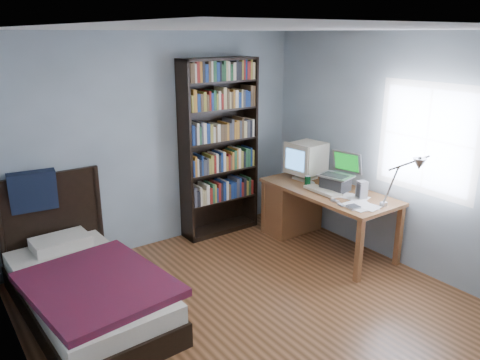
{
  "coord_description": "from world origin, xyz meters",
  "views": [
    {
      "loc": [
        -2.33,
        -2.81,
        2.47
      ],
      "look_at": [
        0.34,
        0.93,
        1.02
      ],
      "focal_mm": 35.0,
      "sensor_mm": 36.0,
      "label": 1
    }
  ],
  "objects_px": {
    "crt_monitor": "(306,158)",
    "keyboard": "(323,191)",
    "laptop": "(337,180)",
    "desk_lamp": "(414,169)",
    "speaker": "(362,190)",
    "desk": "(300,203)",
    "bookshelf": "(219,148)",
    "soda_can": "(308,181)",
    "bed": "(83,285)"
  },
  "relations": [
    {
      "from": "crt_monitor",
      "to": "keyboard",
      "type": "xyz_separation_m",
      "value": [
        -0.21,
        -0.5,
        -0.25
      ]
    },
    {
      "from": "crt_monitor",
      "to": "laptop",
      "type": "relative_size",
      "value": 1.05
    },
    {
      "from": "desk_lamp",
      "to": "speaker",
      "type": "bearing_deg",
      "value": 79.47
    },
    {
      "from": "desk",
      "to": "keyboard",
      "type": "relative_size",
      "value": 3.58
    },
    {
      "from": "desk_lamp",
      "to": "bookshelf",
      "type": "distance_m",
      "value": 2.37
    },
    {
      "from": "speaker",
      "to": "bookshelf",
      "type": "bearing_deg",
      "value": 136.1
    },
    {
      "from": "soda_can",
      "to": "laptop",
      "type": "bearing_deg",
      "value": -60.24
    },
    {
      "from": "soda_can",
      "to": "bookshelf",
      "type": "height_order",
      "value": "bookshelf"
    },
    {
      "from": "crt_monitor",
      "to": "laptop",
      "type": "distance_m",
      "value": 0.56
    },
    {
      "from": "desk_lamp",
      "to": "bookshelf",
      "type": "bearing_deg",
      "value": 107.64
    },
    {
      "from": "laptop",
      "to": "bed",
      "type": "distance_m",
      "value": 2.95
    },
    {
      "from": "desk",
      "to": "keyboard",
      "type": "bearing_deg",
      "value": -103.71
    },
    {
      "from": "keyboard",
      "to": "bed",
      "type": "height_order",
      "value": "bed"
    },
    {
      "from": "keyboard",
      "to": "bookshelf",
      "type": "relative_size",
      "value": 0.21
    },
    {
      "from": "bookshelf",
      "to": "keyboard",
      "type": "bearing_deg",
      "value": -61.4
    },
    {
      "from": "desk_lamp",
      "to": "soda_can",
      "type": "height_order",
      "value": "desk_lamp"
    },
    {
      "from": "keyboard",
      "to": "bookshelf",
      "type": "bearing_deg",
      "value": 119.96
    },
    {
      "from": "laptop",
      "to": "desk_lamp",
      "type": "height_order",
      "value": "desk_lamp"
    },
    {
      "from": "desk",
      "to": "keyboard",
      "type": "distance_m",
      "value": 0.6
    },
    {
      "from": "speaker",
      "to": "soda_can",
      "type": "height_order",
      "value": "speaker"
    },
    {
      "from": "speaker",
      "to": "desk",
      "type": "bearing_deg",
      "value": 113.21
    },
    {
      "from": "speaker",
      "to": "soda_can",
      "type": "relative_size",
      "value": 1.56
    },
    {
      "from": "desk_lamp",
      "to": "bed",
      "type": "distance_m",
      "value": 3.27
    },
    {
      "from": "crt_monitor",
      "to": "bookshelf",
      "type": "xyz_separation_m",
      "value": [
        -0.85,
        0.67,
        0.11
      ]
    },
    {
      "from": "laptop",
      "to": "keyboard",
      "type": "height_order",
      "value": "laptop"
    },
    {
      "from": "laptop",
      "to": "bed",
      "type": "height_order",
      "value": "laptop"
    },
    {
      "from": "desk",
      "to": "crt_monitor",
      "type": "height_order",
      "value": "crt_monitor"
    },
    {
      "from": "laptop",
      "to": "soda_can",
      "type": "relative_size",
      "value": 3.54
    },
    {
      "from": "crt_monitor",
      "to": "desk_lamp",
      "type": "relative_size",
      "value": 0.71
    },
    {
      "from": "bookshelf",
      "to": "bed",
      "type": "xyz_separation_m",
      "value": [
        -2.03,
        -0.8,
        -0.85
      ]
    },
    {
      "from": "desk_lamp",
      "to": "soda_can",
      "type": "xyz_separation_m",
      "value": [
        -0.06,
        1.35,
        -0.46
      ]
    },
    {
      "from": "soda_can",
      "to": "bookshelf",
      "type": "xyz_separation_m",
      "value": [
        -0.65,
        0.91,
        0.31
      ]
    },
    {
      "from": "soda_can",
      "to": "bed",
      "type": "bearing_deg",
      "value": 177.7
    },
    {
      "from": "desk_lamp",
      "to": "speaker",
      "type": "distance_m",
      "value": 0.82
    },
    {
      "from": "crt_monitor",
      "to": "keyboard",
      "type": "relative_size",
      "value": 1.0
    },
    {
      "from": "bookshelf",
      "to": "desk_lamp",
      "type": "bearing_deg",
      "value": -72.36
    },
    {
      "from": "keyboard",
      "to": "bookshelf",
      "type": "height_order",
      "value": "bookshelf"
    },
    {
      "from": "speaker",
      "to": "soda_can",
      "type": "xyz_separation_m",
      "value": [
        -0.19,
        0.65,
        -0.04
      ]
    },
    {
      "from": "bed",
      "to": "crt_monitor",
      "type": "bearing_deg",
      "value": 2.59
    },
    {
      "from": "crt_monitor",
      "to": "bed",
      "type": "distance_m",
      "value": 2.97
    },
    {
      "from": "desk_lamp",
      "to": "bed",
      "type": "height_order",
      "value": "desk_lamp"
    },
    {
      "from": "desk_lamp",
      "to": "soda_can",
      "type": "bearing_deg",
      "value": 92.76
    },
    {
      "from": "laptop",
      "to": "soda_can",
      "type": "distance_m",
      "value": 0.35
    },
    {
      "from": "desk_lamp",
      "to": "soda_can",
      "type": "relative_size",
      "value": 5.19
    },
    {
      "from": "soda_can",
      "to": "bookshelf",
      "type": "distance_m",
      "value": 1.16
    },
    {
      "from": "desk_lamp",
      "to": "speaker",
      "type": "height_order",
      "value": "desk_lamp"
    },
    {
      "from": "laptop",
      "to": "bookshelf",
      "type": "xyz_separation_m",
      "value": [
        -0.82,
        1.21,
        0.25
      ]
    },
    {
      "from": "laptop",
      "to": "bed",
      "type": "xyz_separation_m",
      "value": [
        -2.86,
        0.41,
        -0.59
      ]
    },
    {
      "from": "crt_monitor",
      "to": "desk_lamp",
      "type": "xyz_separation_m",
      "value": [
        -0.13,
        -1.58,
        0.26
      ]
    },
    {
      "from": "crt_monitor",
      "to": "speaker",
      "type": "height_order",
      "value": "crt_monitor"
    }
  ]
}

